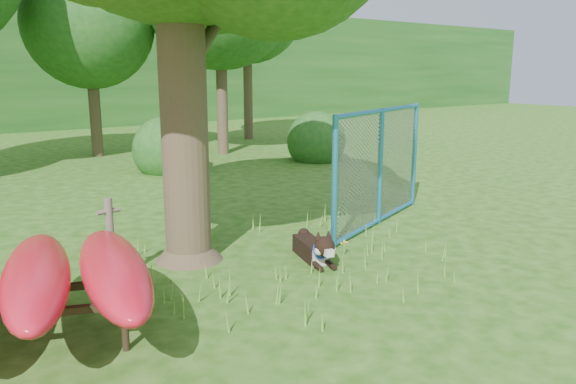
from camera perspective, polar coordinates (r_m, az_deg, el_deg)
ground at (r=7.30m, az=4.55°, el=-9.50°), size 80.00×80.00×0.00m
wooden_post at (r=7.56m, az=-17.59°, el=-4.50°), size 0.31×0.11×1.13m
husky_dog at (r=8.11m, az=2.79°, el=-5.76°), size 0.61×1.19×0.55m
fence_section at (r=10.06m, az=9.34°, el=2.56°), size 3.35×1.29×3.44m
wildflower_clump at (r=8.39m, az=5.74°, el=-5.23°), size 0.11×0.10×0.23m
bg_tree_c at (r=19.06m, az=-19.59°, el=15.78°), size 4.00×4.00×6.12m
bg_tree_e at (r=22.93m, az=-4.22°, el=18.53°), size 4.60×4.60×7.55m
shrub_right at (r=17.29m, az=2.86°, el=3.23°), size 1.80×1.80×1.80m
shrub_mid at (r=15.71m, az=-12.20°, el=2.05°), size 1.80×1.80×1.80m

